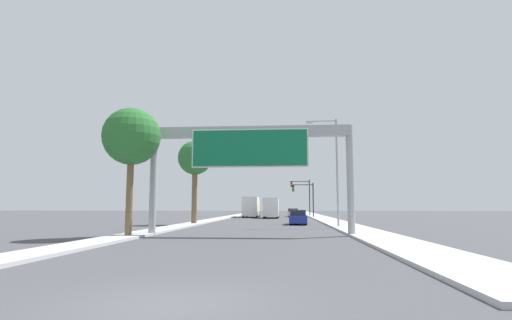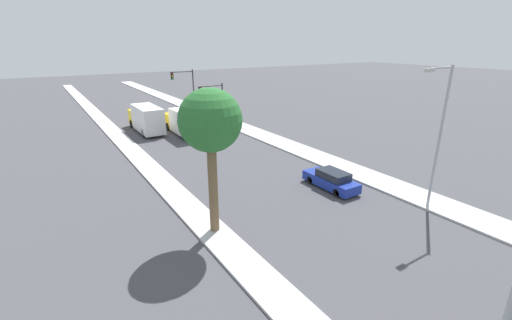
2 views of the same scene
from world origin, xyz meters
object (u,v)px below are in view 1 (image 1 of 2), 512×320
object	(u,v)px
traffic_light_near_intersection	(306,194)
palm_tree_foreground	(132,137)
sign_gantry	(250,149)
car_far_left	(298,218)
truck_box_secondary	(271,208)
traffic_light_mid_block	(304,192)
truck_box_primary	(251,207)
car_mid_right	(293,213)
palm_tree_background	(195,159)
street_lamp_right	(333,163)

from	to	relation	value
traffic_light_near_intersection	palm_tree_foreground	size ratio (longest dim) A/B	0.72
sign_gantry	car_far_left	distance (m)	16.83
truck_box_secondary	traffic_light_mid_block	world-z (taller)	traffic_light_mid_block
truck_box_secondary	car_far_left	bearing A→B (deg)	-80.84
sign_gantry	truck_box_primary	world-z (taller)	sign_gantry
sign_gantry	palm_tree_foreground	size ratio (longest dim) A/B	1.69
car_far_left	car_mid_right	distance (m)	28.51
traffic_light_mid_block	palm_tree_foreground	distance (m)	53.95
sign_gantry	palm_tree_background	world-z (taller)	palm_tree_background
car_far_left	palm_tree_foreground	size ratio (longest dim) A/B	0.60
truck_box_primary	palm_tree_background	world-z (taller)	palm_tree_background
truck_box_primary	traffic_light_mid_block	distance (m)	12.90
truck_box_primary	street_lamp_right	distance (m)	33.55
car_far_left	street_lamp_right	distance (m)	8.35
traffic_light_mid_block	sign_gantry	bearing A→B (deg)	-96.43
traffic_light_near_intersection	traffic_light_mid_block	xyz separation A→B (m)	(0.07, 10.00, 0.72)
car_mid_right	palm_tree_foreground	distance (m)	48.00
car_mid_right	palm_tree_background	world-z (taller)	palm_tree_background
car_far_left	palm_tree_background	bearing A→B (deg)	-174.94
traffic_light_mid_block	truck_box_secondary	bearing A→B (deg)	-114.00
truck_box_secondary	traffic_light_mid_block	xyz separation A→B (m)	(5.65, 12.68, 2.92)
car_mid_right	street_lamp_right	size ratio (longest dim) A/B	0.47
traffic_light_mid_block	street_lamp_right	distance (m)	40.45
sign_gantry	palm_tree_background	bearing A→B (deg)	115.55
traffic_light_near_intersection	palm_tree_background	xyz separation A→B (m)	(-12.64, -25.33, 2.95)
traffic_light_near_intersection	car_far_left	bearing A→B (deg)	-94.87
car_mid_right	truck_box_primary	world-z (taller)	truck_box_primary
street_lamp_right	palm_tree_foreground	bearing A→B (deg)	-138.65
truck_box_secondary	traffic_light_mid_block	distance (m)	14.19
sign_gantry	truck_box_primary	size ratio (longest dim) A/B	1.55
sign_gantry	traffic_light_near_intersection	size ratio (longest dim) A/B	2.37
car_far_left	street_lamp_right	world-z (taller)	street_lamp_right
truck_box_primary	truck_box_secondary	world-z (taller)	truck_box_primary
truck_box_secondary	palm_tree_foreground	size ratio (longest dim) A/B	1.05
palm_tree_background	traffic_light_mid_block	bearing A→B (deg)	70.21
car_far_left	car_mid_right	xyz separation A→B (m)	(0.00, 28.51, -0.01)
traffic_light_mid_block	palm_tree_foreground	xyz separation A→B (m)	(-12.73, -52.40, 1.56)
car_far_left	traffic_light_near_intersection	xyz separation A→B (m)	(2.08, 24.40, 3.08)
traffic_light_mid_block	palm_tree_background	bearing A→B (deg)	-109.79
traffic_light_near_intersection	palm_tree_foreground	xyz separation A→B (m)	(-12.66, -42.40, 2.28)
car_far_left	truck_box_primary	size ratio (longest dim) A/B	0.55
sign_gantry	traffic_light_mid_block	xyz separation A→B (m)	(5.65, 50.11, -1.11)
car_mid_right	truck_box_primary	size ratio (longest dim) A/B	0.52
car_mid_right	palm_tree_background	bearing A→B (deg)	-109.74
truck_box_primary	palm_tree_foreground	size ratio (longest dim) A/B	1.09
car_mid_right	truck_box_secondary	size ratio (longest dim) A/B	0.54
sign_gantry	traffic_light_mid_block	bearing A→B (deg)	83.57
truck_box_secondary	palm_tree_background	xyz separation A→B (m)	(-7.06, -22.65, 5.14)
truck_box_primary	street_lamp_right	size ratio (longest dim) A/B	0.90
car_far_left	traffic_light_near_intersection	bearing A→B (deg)	85.13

